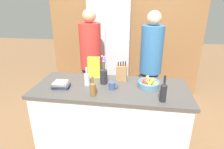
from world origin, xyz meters
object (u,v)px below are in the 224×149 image
object	(u,v)px
fruit_bowl	(149,83)
person_at_sink	(91,59)
knife_block	(122,73)
person_in_blue	(151,63)
refrigerator	(111,48)
cereal_box	(94,67)
flower_vase	(104,75)
bottle_oil	(87,78)
bottle_wine	(163,91)
bottle_vinegar	(93,88)
coffee_mug	(112,86)
book_stack	(61,85)

from	to	relation	value
fruit_bowl	person_at_sink	distance (m)	1.15
knife_block	person_in_blue	bearing A→B (deg)	53.70
refrigerator	cereal_box	size ratio (longest dim) A/B	7.32
flower_vase	person_in_blue	size ratio (longest dim) A/B	0.21
fruit_bowl	cereal_box	xyz separation A→B (m)	(-0.70, 0.21, 0.09)
refrigerator	knife_block	size ratio (longest dim) A/B	7.87
cereal_box	person_in_blue	xyz separation A→B (m)	(0.75, 0.48, -0.06)
fruit_bowl	bottle_oil	distance (m)	0.73
person_in_blue	bottle_oil	bearing A→B (deg)	-131.20
refrigerator	flower_vase	world-z (taller)	refrigerator
fruit_bowl	bottle_wine	bearing A→B (deg)	-67.49
fruit_bowl	person_in_blue	distance (m)	0.70
knife_block	cereal_box	world-z (taller)	cereal_box
bottle_wine	person_at_sink	bearing A→B (deg)	133.99
cereal_box	bottle_oil	xyz separation A→B (m)	(-0.03, -0.26, -0.05)
knife_block	bottle_vinegar	world-z (taller)	knife_block
coffee_mug	person_at_sink	xyz separation A→B (m)	(-0.47, 0.85, 0.04)
bottle_vinegar	bottle_wine	bearing A→B (deg)	-1.01
refrigerator	cereal_box	distance (m)	1.20
flower_vase	bottle_vinegar	size ratio (longest dim) A/B	1.64
book_stack	bottle_wine	bearing A→B (deg)	-7.40
bottle_oil	bottle_vinegar	world-z (taller)	bottle_oil
bottle_wine	person_in_blue	world-z (taller)	person_in_blue
person_in_blue	coffee_mug	bearing A→B (deg)	-114.70
flower_vase	coffee_mug	world-z (taller)	flower_vase
flower_vase	fruit_bowl	bearing A→B (deg)	-2.65
cereal_box	person_at_sink	world-z (taller)	person_at_sink
bottle_oil	person_at_sink	size ratio (longest dim) A/B	0.13
flower_vase	coffee_mug	bearing A→B (deg)	-47.63
flower_vase	bottle_oil	bearing A→B (deg)	-159.48
cereal_box	book_stack	world-z (taller)	cereal_box
bottle_vinegar	person_at_sink	xyz separation A→B (m)	(-0.29, 1.03, 0.00)
coffee_mug	bottle_oil	distance (m)	0.32
person_in_blue	bottle_vinegar	bearing A→B (deg)	-117.75
refrigerator	bottle_oil	world-z (taller)	refrigerator
coffee_mug	person_at_sink	size ratio (longest dim) A/B	0.06
knife_block	person_in_blue	world-z (taller)	person_in_blue
refrigerator	fruit_bowl	bearing A→B (deg)	-64.78
knife_block	cereal_box	distance (m)	0.37
fruit_bowl	coffee_mug	size ratio (longest dim) A/B	2.26
fruit_bowl	person_in_blue	world-z (taller)	person_in_blue
cereal_box	bottle_vinegar	xyz separation A→B (m)	(0.11, -0.51, -0.05)
bottle_vinegar	refrigerator	bearing A→B (deg)	92.33
knife_block	bottle_oil	size ratio (longest dim) A/B	1.14
bottle_wine	flower_vase	bearing A→B (deg)	153.26
book_stack	person_in_blue	bearing A→B (deg)	39.05
knife_block	coffee_mug	world-z (taller)	knife_block
book_stack	flower_vase	bearing A→B (deg)	21.80
cereal_box	person_at_sink	xyz separation A→B (m)	(-0.18, 0.52, -0.05)
person_at_sink	bottle_wine	bearing A→B (deg)	-44.49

